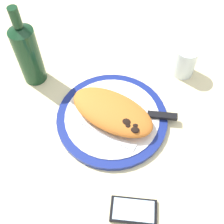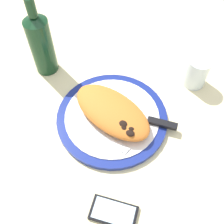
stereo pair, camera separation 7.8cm
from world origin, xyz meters
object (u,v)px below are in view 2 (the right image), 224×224
Objects in this scene: fork at (107,136)px; wine_bottle at (41,43)px; knife at (150,120)px; calzone at (112,112)px; water_glass at (196,73)px; plate at (112,118)px; smartphone at (114,213)px.

wine_bottle is (-32.92, 10.21, 8.87)cm from fork.
calzone is at bearing -151.90° from knife.
water_glass is at bearing 82.42° from knife.
fork is 35.15cm from water_glass.
fork is 13.27cm from knife.
wine_bottle reaches higher than fork.
calzone is 2.64× the size of water_glass.
wine_bottle reaches higher than plate.
smartphone is at bearing -28.80° from wine_bottle.
fork reaches higher than plate.
knife is at bearing 103.64° from smartphone.
fork is at bearing -65.73° from calzone.
plate is 27.15cm from smartphone.
knife is (9.68, 5.17, -1.92)cm from calzone.
calzone is at bearing -50.59° from plate.
fork is 0.80× the size of knife.
wine_bottle is (-30.14, 4.05, 6.67)cm from calzone.
water_glass is (12.88, 27.21, 3.56)cm from plate.
knife reaches higher than fork.
calzone reaches higher than fork.
calzone is (0.23, -0.28, 3.38)cm from plate.
plate is at bearing -7.18° from wine_bottle.
water_glass is at bearing 73.64° from fork.
water_glass is (-3.48, 48.87, 3.91)cm from smartphone.
calzone is 11.15cm from knife.
wine_bottle is (-46.27, 25.44, 10.41)cm from smartphone.
fork is at bearing 131.25° from smartphone.
water_glass is 49.22cm from wine_bottle.
fork is at bearing -64.96° from plate.
fork reaches higher than smartphone.
smartphone is 0.48× the size of wine_bottle.
water_glass is (2.97, 22.32, 2.10)cm from knife.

